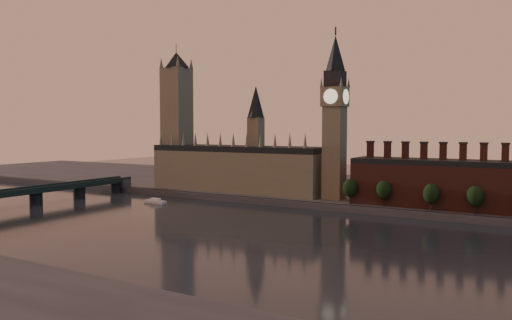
{
  "coord_description": "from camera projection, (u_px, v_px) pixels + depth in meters",
  "views": [
    {
      "loc": [
        125.12,
        -184.08,
        48.91
      ],
      "look_at": [
        -14.78,
        55.0,
        30.92
      ],
      "focal_mm": 35.0,
      "sensor_mm": 36.0,
      "label": 1
    }
  ],
  "objects": [
    {
      "name": "westminster_bridge",
      "position": [
        7.0,
        197.0,
        300.08
      ],
      "size": [
        14.0,
        200.0,
        11.55
      ],
      "color": "#1D2D28",
      "rests_on": "ground"
    },
    {
      "name": "victoria_tower",
      "position": [
        177.0,
        114.0,
        380.47
      ],
      "size": [
        24.0,
        24.0,
        108.0
      ],
      "color": "#766C54",
      "rests_on": "north_bank"
    },
    {
      "name": "palace_of_westminster",
      "position": [
        238.0,
        166.0,
        354.8
      ],
      "size": [
        130.0,
        30.3,
        74.0
      ],
      "color": "#766C54",
      "rests_on": "north_bank"
    },
    {
      "name": "embankment_tree_2",
      "position": [
        431.0,
        194.0,
        268.16
      ],
      "size": [
        8.6,
        8.6,
        14.88
      ],
      "color": "black",
      "rests_on": "north_bank"
    },
    {
      "name": "river_boat",
      "position": [
        155.0,
        201.0,
        323.35
      ],
      "size": [
        16.07,
        5.17,
        3.18
      ],
      "rotation": [
        0.0,
        0.0,
        -0.04
      ],
      "color": "white",
      "rests_on": "ground"
    },
    {
      "name": "big_ben",
      "position": [
        335.0,
        115.0,
        310.79
      ],
      "size": [
        15.0,
        15.0,
        107.0
      ],
      "color": "#766C54",
      "rests_on": "north_bank"
    },
    {
      "name": "ground",
      "position": [
        223.0,
        236.0,
        224.77
      ],
      "size": [
        900.0,
        900.0,
        0.0
      ],
      "primitive_type": "plane",
      "color": "black",
      "rests_on": "ground"
    },
    {
      "name": "embankment_tree_0",
      "position": [
        350.0,
        188.0,
        293.11
      ],
      "size": [
        8.6,
        8.6,
        14.88
      ],
      "color": "black",
      "rests_on": "north_bank"
    },
    {
      "name": "embankment_tree_3",
      "position": [
        475.0,
        196.0,
        257.33
      ],
      "size": [
        8.6,
        8.6,
        14.88
      ],
      "color": "black",
      "rests_on": "north_bank"
    },
    {
      "name": "north_bank",
      "position": [
        355.0,
        190.0,
        377.99
      ],
      "size": [
        900.0,
        182.0,
        4.0
      ],
      "color": "#4D4D52",
      "rests_on": "ground"
    },
    {
      "name": "chimney_block",
      "position": [
        452.0,
        183.0,
        278.04
      ],
      "size": [
        110.0,
        25.0,
        37.0
      ],
      "color": "brown",
      "rests_on": "north_bank"
    },
    {
      "name": "embankment_tree_1",
      "position": [
        384.0,
        190.0,
        282.93
      ],
      "size": [
        8.6,
        8.6,
        14.88
      ],
      "color": "black",
      "rests_on": "north_bank"
    }
  ]
}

